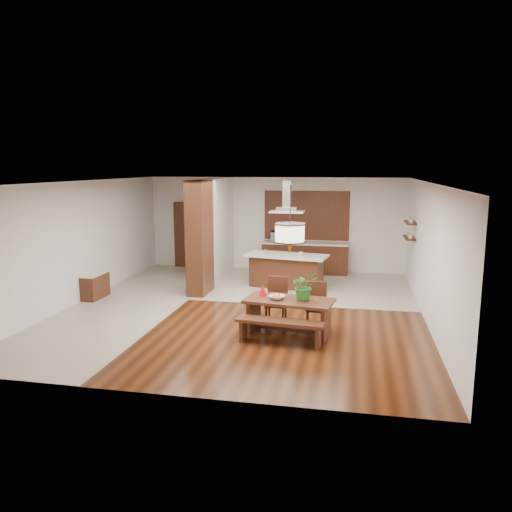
% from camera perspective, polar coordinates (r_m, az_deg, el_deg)
% --- Properties ---
extents(room_shell, '(9.00, 9.04, 2.92)m').
position_cam_1_polar(room_shell, '(11.16, -1.51, 4.16)').
color(room_shell, '#321609').
rests_on(room_shell, ground).
extents(tile_hallway, '(2.50, 9.00, 0.01)m').
position_cam_1_polar(tile_hallway, '(12.44, -13.97, -5.16)').
color(tile_hallway, '#B1A894').
rests_on(tile_hallway, ground).
extents(tile_kitchen, '(5.50, 4.00, 0.01)m').
position_cam_1_polar(tile_kitchen, '(13.77, 5.93, -3.41)').
color(tile_kitchen, '#B1A894').
rests_on(tile_kitchen, ground).
extents(soffit_band, '(8.00, 9.00, 0.02)m').
position_cam_1_polar(soffit_band, '(11.11, -1.53, 8.38)').
color(soffit_band, '#3D1D0F').
rests_on(soffit_band, room_shell).
extents(partition_pier, '(0.45, 1.00, 2.90)m').
position_cam_1_polar(partition_pier, '(12.76, -6.46, 2.10)').
color(partition_pier, black).
rests_on(partition_pier, ground).
extents(partition_stub, '(0.18, 2.40, 2.90)m').
position_cam_1_polar(partition_stub, '(14.75, -3.99, 3.24)').
color(partition_stub, silver).
rests_on(partition_stub, ground).
extents(hallway_console, '(0.37, 0.88, 0.63)m').
position_cam_1_polar(hallway_console, '(13.02, -17.89, -3.27)').
color(hallway_console, black).
rests_on(hallway_console, ground).
extents(hallway_doorway, '(1.10, 0.20, 2.10)m').
position_cam_1_polar(hallway_doorway, '(16.22, -7.39, 2.40)').
color(hallway_doorway, black).
rests_on(hallway_doorway, ground).
extents(rear_counter, '(2.60, 0.62, 0.95)m').
position_cam_1_polar(rear_counter, '(15.35, 5.63, -0.18)').
color(rear_counter, black).
rests_on(rear_counter, ground).
extents(kitchen_window, '(2.60, 0.08, 1.50)m').
position_cam_1_polar(kitchen_window, '(15.43, 5.81, 4.65)').
color(kitchen_window, olive).
rests_on(kitchen_window, room_shell).
extents(shelf_lower, '(0.26, 0.90, 0.04)m').
position_cam_1_polar(shelf_lower, '(13.63, 17.12, 2.02)').
color(shelf_lower, black).
rests_on(shelf_lower, room_shell).
extents(shelf_upper, '(0.26, 0.90, 0.04)m').
position_cam_1_polar(shelf_upper, '(13.58, 17.20, 3.69)').
color(shelf_upper, black).
rests_on(shelf_upper, room_shell).
extents(dining_table, '(1.79, 1.08, 0.70)m').
position_cam_1_polar(dining_table, '(9.77, 3.80, -6.00)').
color(dining_table, black).
rests_on(dining_table, ground).
extents(dining_bench, '(1.66, 0.52, 0.46)m').
position_cam_1_polar(dining_bench, '(9.30, 2.75, -8.70)').
color(dining_bench, black).
rests_on(dining_bench, ground).
extents(dining_chair_left, '(0.44, 0.44, 0.98)m').
position_cam_1_polar(dining_chair_left, '(10.37, 2.32, -5.18)').
color(dining_chair_left, black).
rests_on(dining_chair_left, ground).
extents(dining_chair_right, '(0.44, 0.44, 0.94)m').
position_cam_1_polar(dining_chair_right, '(10.17, 6.89, -5.69)').
color(dining_chair_right, black).
rests_on(dining_chair_right, ground).
extents(pendant_lantern, '(0.64, 0.64, 1.31)m').
position_cam_1_polar(pendant_lantern, '(9.43, 3.93, 4.13)').
color(pendant_lantern, beige).
rests_on(pendant_lantern, room_shell).
extents(foliage_plant, '(0.61, 0.57, 0.55)m').
position_cam_1_polar(foliage_plant, '(9.63, 5.53, -3.43)').
color(foliage_plant, '#256A23').
rests_on(foliage_plant, dining_table).
extents(fruit_bowl, '(0.39, 0.39, 0.07)m').
position_cam_1_polar(fruit_bowl, '(9.71, 2.40, -4.74)').
color(fruit_bowl, beige).
rests_on(fruit_bowl, dining_table).
extents(napkin_cone, '(0.19, 0.19, 0.25)m').
position_cam_1_polar(napkin_cone, '(9.91, 0.77, -3.89)').
color(napkin_cone, red).
rests_on(napkin_cone, dining_table).
extents(gold_ornament, '(0.08, 0.08, 0.09)m').
position_cam_1_polar(gold_ornament, '(9.46, 6.91, -5.16)').
color(gold_ornament, gold).
rests_on(gold_ornament, dining_table).
extents(kitchen_island, '(2.31, 1.29, 0.90)m').
position_cam_1_polar(kitchen_island, '(13.52, 3.49, -1.65)').
color(kitchen_island, black).
rests_on(kitchen_island, ground).
extents(range_hood, '(0.90, 0.55, 0.87)m').
position_cam_1_polar(range_hood, '(13.25, 3.58, 6.86)').
color(range_hood, silver).
rests_on(range_hood, room_shell).
extents(island_cup, '(0.14, 0.14, 0.09)m').
position_cam_1_polar(island_cup, '(13.31, 5.16, 0.27)').
color(island_cup, silver).
rests_on(island_cup, kitchen_island).
extents(microwave, '(0.60, 0.43, 0.32)m').
position_cam_1_polar(microwave, '(15.32, 2.80, 2.23)').
color(microwave, silver).
rests_on(microwave, rear_counter).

